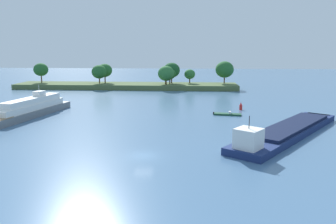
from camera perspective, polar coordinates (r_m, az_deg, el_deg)
ground_plane at (r=47.39m, az=-4.14°, el=-7.36°), size 400.00×400.00×0.00m
treeline_island at (r=125.27m, az=-5.29°, el=5.44°), size 80.92×12.98×9.89m
fishing_skiff at (r=76.20m, az=10.05°, el=-0.36°), size 6.33×2.68×0.87m
cargo_barge at (r=60.91m, az=19.46°, el=-2.99°), size 25.35×31.57×5.69m
white_riverboat at (r=79.21m, az=-22.10°, el=0.58°), size 8.67×25.58×6.58m
channel_buoy_red at (r=83.13m, az=12.21°, el=0.91°), size 0.70×0.70×1.90m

